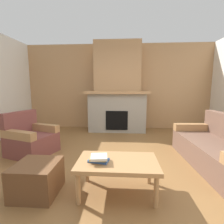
# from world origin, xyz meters

# --- Properties ---
(ground) EXTENTS (9.00, 9.00, 0.00)m
(ground) POSITION_xyz_m (0.00, 0.00, 0.00)
(ground) COLOR brown
(wall_back_wood_panel) EXTENTS (6.00, 0.12, 2.70)m
(wall_back_wood_panel) POSITION_xyz_m (0.00, 3.00, 1.35)
(wall_back_wood_panel) COLOR tan
(wall_back_wood_panel) RESTS_ON ground
(fireplace) EXTENTS (1.90, 0.82, 2.70)m
(fireplace) POSITION_xyz_m (0.00, 2.62, 1.16)
(fireplace) COLOR gray
(fireplace) RESTS_ON ground
(couch) EXTENTS (0.94, 1.84, 0.85)m
(couch) POSITION_xyz_m (1.83, 0.31, 0.29)
(couch) COLOR brown
(couch) RESTS_ON ground
(armchair) EXTENTS (0.96, 0.96, 0.85)m
(armchair) POSITION_xyz_m (-1.68, 0.61, 0.29)
(armchair) COLOR brown
(armchair) RESTS_ON ground
(coffee_table) EXTENTS (1.00, 0.60, 0.43)m
(coffee_table) POSITION_xyz_m (0.11, -0.56, 0.38)
(coffee_table) COLOR #A87A4C
(coffee_table) RESTS_ON ground
(ottoman) EXTENTS (0.52, 0.52, 0.40)m
(ottoman) POSITION_xyz_m (-0.89, -0.64, 0.20)
(ottoman) COLOR brown
(ottoman) RESTS_ON ground
(book_stack_near_edge) EXTENTS (0.27, 0.23, 0.08)m
(book_stack_near_edge) POSITION_xyz_m (-0.11, -0.61, 0.47)
(book_stack_near_edge) COLOR #335699
(book_stack_near_edge) RESTS_ON coffee_table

